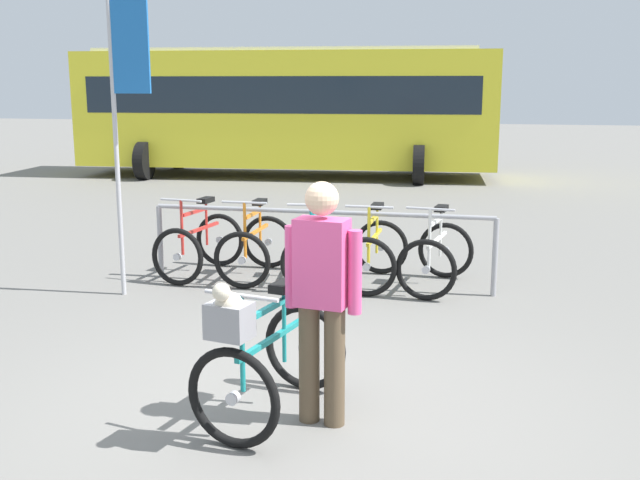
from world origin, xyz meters
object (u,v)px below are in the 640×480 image
at_px(person_with_featured_bike, 322,293).
at_px(bus_distant, 287,105).
at_px(racked_bike_orange, 256,248).
at_px(racked_bike_white, 436,256).
at_px(banner_flag, 125,86).
at_px(racked_bike_yellow, 374,253).
at_px(featured_bicycle, 263,355).
at_px(racked_bike_teal, 314,250).
at_px(racked_bike_red, 200,245).

bearing_deg(person_with_featured_bike, bus_distant, 106.21).
xyz_separation_m(racked_bike_orange, racked_bike_white, (2.10, 0.01, 0.00)).
height_order(person_with_featured_bike, banner_flag, banner_flag).
height_order(racked_bike_yellow, banner_flag, banner_flag).
bearing_deg(person_with_featured_bike, banner_flag, 135.65).
xyz_separation_m(featured_bicycle, banner_flag, (-2.29, 2.71, 1.74)).
bearing_deg(bus_distant, featured_bicycle, -75.39).
distance_m(racked_bike_orange, racked_bike_white, 2.10).
relative_size(racked_bike_teal, banner_flag, 0.37).
height_order(featured_bicycle, person_with_featured_bike, person_with_featured_bike).
bearing_deg(racked_bike_red, bus_distant, 99.24).
bearing_deg(racked_bike_teal, racked_bike_yellow, 0.30).
relative_size(racked_bike_white, featured_bicycle, 0.94).
height_order(racked_bike_teal, person_with_featured_bike, person_with_featured_bike).
bearing_deg(racked_bike_yellow, bus_distant, 110.61).
bearing_deg(racked_bike_teal, featured_bicycle, -81.85).
relative_size(racked_bike_white, person_with_featured_bike, 0.71).
distance_m(racked_bike_teal, person_with_featured_bike, 3.76).
distance_m(racked_bike_yellow, person_with_featured_bike, 3.66).
bearing_deg(racked_bike_red, racked_bike_white, 0.30).
xyz_separation_m(racked_bike_teal, racked_bike_white, (1.40, 0.01, 0.00)).
xyz_separation_m(racked_bike_yellow, banner_flag, (-2.46, -1.00, 1.86)).
bearing_deg(racked_bike_orange, banner_flag, -136.69).
height_order(racked_bike_yellow, featured_bicycle, featured_bicycle).
height_order(racked_bike_teal, bus_distant, bus_distant).
xyz_separation_m(racked_bike_teal, bus_distant, (-3.00, 9.85, 1.37)).
bearing_deg(racked_bike_teal, person_with_featured_bike, -75.85).
bearing_deg(racked_bike_red, racked_bike_orange, 0.30).
xyz_separation_m(racked_bike_red, racked_bike_white, (2.80, 0.01, 0.00)).
bearing_deg(bus_distant, racked_bike_teal, -73.04).
distance_m(racked_bike_orange, banner_flag, 2.36).
distance_m(featured_bicycle, bus_distant, 14.07).
xyz_separation_m(racked_bike_orange, racked_bike_teal, (0.70, 0.00, 0.00)).
height_order(racked_bike_white, bus_distant, bus_distant).
distance_m(racked_bike_red, racked_bike_teal, 1.40).
distance_m(racked_bike_yellow, bus_distant, 10.61).
distance_m(racked_bike_red, bus_distant, 10.08).
bearing_deg(racked_bike_white, racked_bike_yellow, -179.70).
xyz_separation_m(racked_bike_teal, person_with_featured_bike, (0.91, -3.61, 0.54)).
height_order(racked_bike_white, featured_bicycle, featured_bicycle).
height_order(racked_bike_teal, featured_bicycle, featured_bicycle).
relative_size(racked_bike_red, racked_bike_orange, 1.07).
height_order(racked_bike_orange, racked_bike_white, same).
relative_size(featured_bicycle, banner_flag, 0.39).
relative_size(racked_bike_yellow, racked_bike_white, 0.94).
distance_m(racked_bike_yellow, racked_bike_white, 0.70).
bearing_deg(person_with_featured_bike, racked_bike_white, 82.28).
xyz_separation_m(featured_bicycle, person_with_featured_bike, (0.38, 0.10, 0.42)).
bearing_deg(featured_bicycle, person_with_featured_bike, 14.83).
height_order(racked_bike_orange, banner_flag, banner_flag).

